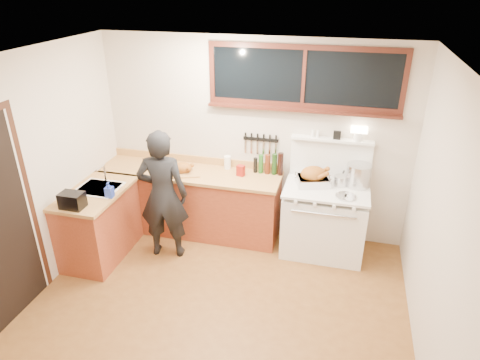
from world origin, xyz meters
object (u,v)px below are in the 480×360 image
(man, at_px, (163,195))
(roast_turkey, at_px, (313,177))
(cutting_board, at_px, (183,169))
(vintage_stove, at_px, (324,218))

(man, relative_size, roast_turkey, 3.56)
(cutting_board, distance_m, roast_turkey, 1.68)
(vintage_stove, xyz_separation_m, cutting_board, (-1.85, -0.04, 0.49))
(cutting_board, height_order, roast_turkey, roast_turkey)
(vintage_stove, xyz_separation_m, roast_turkey, (-0.18, 0.04, 0.53))
(man, distance_m, cutting_board, 0.54)
(man, height_order, roast_turkey, man)
(man, bearing_deg, vintage_stove, 16.49)
(man, bearing_deg, roast_turkey, 19.34)
(cutting_board, bearing_deg, vintage_stove, 1.38)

